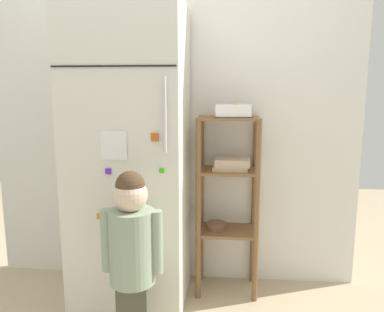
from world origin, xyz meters
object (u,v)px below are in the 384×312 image
at_px(pantry_shelf_unit, 228,188).
at_px(fruit_bin, 234,111).
at_px(child_standing, 132,246).
at_px(refrigerator, 131,159).

distance_m(pantry_shelf_unit, fruit_bin, 0.50).
relative_size(child_standing, fruit_bin, 4.31).
relative_size(pantry_shelf_unit, fruit_bin, 5.27).
height_order(pantry_shelf_unit, fruit_bin, fruit_bin).
bearing_deg(child_standing, refrigerator, 103.95).
height_order(refrigerator, child_standing, refrigerator).
bearing_deg(pantry_shelf_unit, child_standing, -124.78).
relative_size(refrigerator, fruit_bin, 8.26).
bearing_deg(fruit_bin, child_standing, -127.14).
distance_m(child_standing, pantry_shelf_unit, 0.83).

